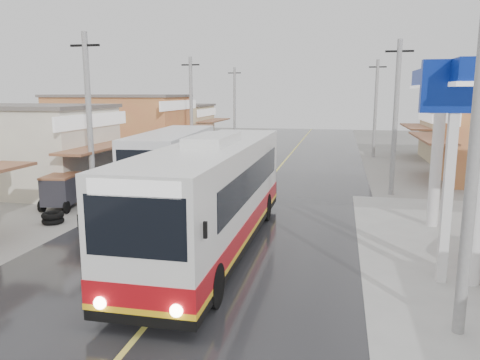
# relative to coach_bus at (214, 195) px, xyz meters

# --- Properties ---
(ground) EXTENTS (120.00, 120.00, 0.00)m
(ground) POSITION_rel_coach_bus_xyz_m (-0.10, -4.51, -1.90)
(ground) COLOR slate
(ground) RESTS_ON ground
(road) EXTENTS (12.00, 90.00, 0.02)m
(road) POSITION_rel_coach_bus_xyz_m (-0.10, 10.49, -1.89)
(road) COLOR black
(road) RESTS_ON ground
(centre_line) EXTENTS (0.15, 90.00, 0.01)m
(centre_line) POSITION_rel_coach_bus_xyz_m (-0.10, 10.49, -1.88)
(centre_line) COLOR #D8CC4C
(centre_line) RESTS_ON road
(shopfronts_left) EXTENTS (11.00, 44.00, 5.20)m
(shopfronts_left) POSITION_rel_coach_bus_xyz_m (-13.10, 13.49, -1.90)
(shopfronts_left) COLOR tan
(shopfronts_left) RESTS_ON ground
(utility_poles_left) EXTENTS (1.60, 50.00, 8.00)m
(utility_poles_left) POSITION_rel_coach_bus_xyz_m (-7.10, 11.49, -1.90)
(utility_poles_left) COLOR gray
(utility_poles_left) RESTS_ON ground
(utility_poles_right) EXTENTS (1.60, 36.00, 8.00)m
(utility_poles_right) POSITION_rel_coach_bus_xyz_m (6.90, 10.49, -1.90)
(utility_poles_right) COLOR gray
(utility_poles_right) RESTS_ON ground
(coach_bus) EXTENTS (2.97, 12.64, 3.94)m
(coach_bus) POSITION_rel_coach_bus_xyz_m (0.00, 0.00, 0.00)
(coach_bus) COLOR silver
(coach_bus) RESTS_ON road
(second_bus) EXTENTS (3.48, 10.07, 3.28)m
(second_bus) POSITION_rel_coach_bus_xyz_m (-4.61, 8.48, -0.13)
(second_bus) COLOR silver
(second_bus) RESTS_ON road
(cyclist) EXTENTS (1.18, 2.08, 2.12)m
(cyclist) POSITION_rel_coach_bus_xyz_m (-3.75, 4.05, -1.20)
(cyclist) COLOR black
(cyclist) RESTS_ON ground
(tricycle_near) EXTENTS (1.66, 2.11, 1.61)m
(tricycle_near) POSITION_rel_coach_bus_xyz_m (-8.43, 3.95, -0.98)
(tricycle_near) COLOR #26262D
(tricycle_near) RESTS_ON ground
(tyre_stack) EXTENTS (0.90, 0.90, 0.46)m
(tyre_stack) POSITION_rel_coach_bus_xyz_m (-7.39, 1.64, -1.67)
(tyre_stack) COLOR black
(tyre_stack) RESTS_ON ground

